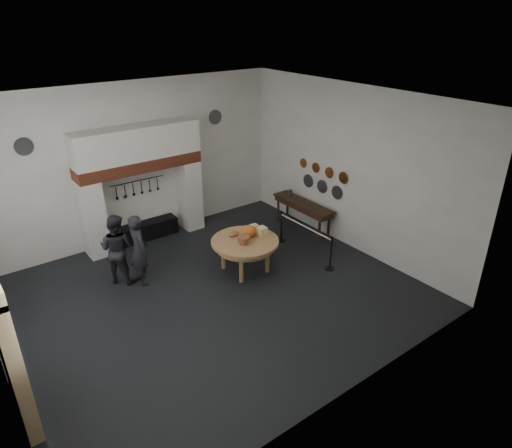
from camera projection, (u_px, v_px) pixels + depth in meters
floor at (213, 295)px, 10.88m from camera, size 9.00×8.00×0.02m
ceiling at (204, 104)px, 8.94m from camera, size 9.00×8.00×0.02m
wall_back at (134, 163)px, 12.80m from camera, size 9.00×0.02×4.50m
wall_front at (345, 292)px, 7.02m from camera, size 9.00×0.02×4.50m
wall_right at (351, 169)px, 12.35m from camera, size 0.02×8.00×4.50m
chimney_pier_left at (93, 219)px, 12.26m from camera, size 0.55×0.70×2.15m
chimney_pier_right at (189, 194)px, 13.85m from camera, size 0.55×0.70×2.15m
hearth_brick_band at (139, 164)px, 12.52m from camera, size 3.50×0.72×0.32m
chimney_hood at (137, 143)px, 12.26m from camera, size 3.50×0.70×0.90m
iron_range at (146, 231)px, 13.46m from camera, size 1.90×0.45×0.50m
utensil_rail at (137, 181)px, 12.96m from camera, size 1.60×0.02×0.02m
door_recess at (3, 355)px, 7.20m from camera, size 0.04×1.10×2.50m
door_jamb_near at (18, 376)px, 6.72m from camera, size 0.22×0.30×2.60m
door_jamb_far at (0, 328)px, 7.74m from camera, size 0.22×0.30×2.60m
work_table at (245, 241)px, 11.57m from camera, size 2.08×2.08×0.07m
pumpkin at (249, 231)px, 11.67m from camera, size 0.36×0.36×0.31m
cheese_block_big at (262, 231)px, 11.74m from camera, size 0.22×0.22×0.24m
cheese_block_small at (254, 228)px, 11.95m from camera, size 0.18×0.18×0.20m
wicker_basket at (244, 240)px, 11.32m from camera, size 0.38×0.38×0.22m
bread_loaf at (234, 234)px, 11.72m from camera, size 0.31×0.18×0.13m
visitor_near at (139, 250)px, 11.03m from camera, size 0.44×0.67×1.82m
visitor_far at (117, 249)px, 11.11m from camera, size 1.08×1.10×1.79m
side_table at (303, 203)px, 13.73m from camera, size 0.55×2.20×0.06m
pewter_jug at (290, 193)px, 14.10m from camera, size 0.12×0.12×0.22m
copper_pan_a at (344, 178)px, 12.60m from camera, size 0.03×0.34×0.34m
copper_pan_b at (329, 173)px, 13.00m from camera, size 0.03×0.32×0.32m
copper_pan_c at (316, 168)px, 13.39m from camera, size 0.03×0.30×0.30m
copper_pan_d at (303, 163)px, 13.79m from camera, size 0.03×0.28×0.28m
pewter_plate_left at (337, 193)px, 12.96m from camera, size 0.03×0.40×0.40m
pewter_plate_mid at (322, 187)px, 13.39m from camera, size 0.03×0.40×0.40m
pewter_plate_right at (308, 181)px, 13.83m from camera, size 0.03×0.40×0.40m
pewter_plate_back_left at (24, 147)px, 10.91m from camera, size 0.44×0.03×0.44m
pewter_plate_back_right at (215, 117)px, 13.83m from camera, size 0.44×0.03×0.44m
barrier_post_near at (331, 254)px, 11.77m from camera, size 0.05×0.05×0.90m
barrier_post_far at (281, 227)px, 13.22m from camera, size 0.05×0.05×0.90m
barrier_rope at (305, 227)px, 12.32m from camera, size 0.04×2.00×0.04m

